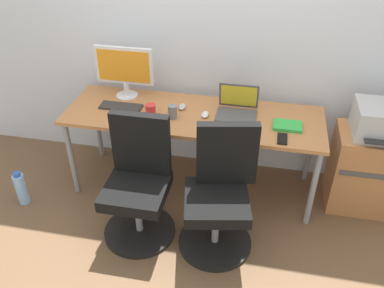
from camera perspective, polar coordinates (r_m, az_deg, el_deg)
The scene contains 18 objects.
ground_plane at distance 3.61m, azimuth 0.16°, elevation -5.67°, with size 5.28×5.28×0.00m, color brown.
back_wall at distance 3.32m, azimuth 1.62°, elevation 16.44°, with size 4.40×0.04×2.60m, color silver.
desk at distance 3.23m, azimuth 0.18°, elevation 3.33°, with size 2.03×0.65×0.72m.
office_chair_left at distance 2.98m, azimuth -7.50°, elevation -5.63°, with size 0.54×0.54×0.94m.
office_chair_right at distance 2.87m, azimuth 3.89°, elevation -7.18°, with size 0.54×0.54×0.94m.
side_cabinet at distance 3.51m, azimuth 23.23°, elevation -3.40°, with size 0.54×0.41×0.67m.
printer at distance 3.27m, azimuth 25.01°, elevation 2.94°, with size 0.38×0.40×0.24m.
water_bottle_on_floor at distance 3.63m, azimuth -22.83°, elevation -5.76°, with size 0.09×0.09×0.31m.
desktop_monitor at distance 3.40m, azimuth -9.46°, elevation 10.37°, with size 0.48×0.18×0.43m.
open_laptop at distance 3.19m, azimuth 6.36°, elevation 5.08°, with size 0.31×0.26×0.23m.
keyboard_by_monitor at distance 3.33m, azimuth -9.92°, elevation 5.19°, with size 0.34×0.12×0.02m, color #2D2D2D.
keyboard_by_laptop at distance 2.96m, azimuth 5.21°, elevation 1.61°, with size 0.34×0.12×0.02m, color silver.
mouse_by_monitor at distance 3.27m, azimuth -1.41°, elevation 5.24°, with size 0.06×0.10×0.03m, color #B7B7B7.
mouse_by_laptop at distance 3.16m, azimuth 1.84°, elevation 4.14°, with size 0.06×0.10×0.03m, color silver.
coffee_mug at distance 3.18m, azimuth -5.82°, elevation 4.77°, with size 0.08×0.08×0.09m, color red.
pen_cup at distance 3.13m, azimuth -2.74°, elevation 4.52°, with size 0.07×0.07×0.10m, color slate.
phone_near_laptop at distance 2.96m, azimuth 12.54°, elevation 0.72°, with size 0.07×0.14×0.01m, color black.
notebook at distance 3.11m, azimuth 13.23°, elevation 2.50°, with size 0.21×0.15×0.03m, color green.
Camera 1 is at (0.53, -2.71, 2.33)m, focal length 38.05 mm.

